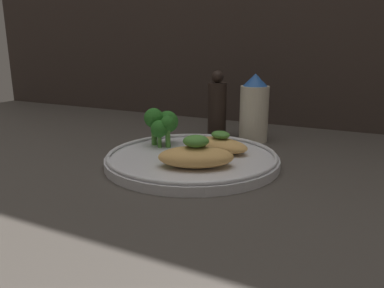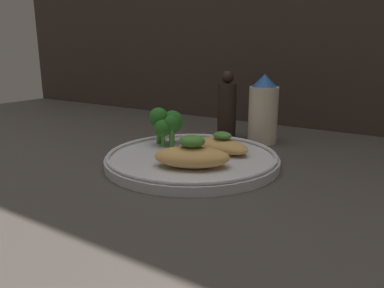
% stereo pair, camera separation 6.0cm
% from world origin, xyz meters
% --- Properties ---
extents(ground_plane, '(1.80, 1.80, 0.01)m').
position_xyz_m(ground_plane, '(0.00, 0.00, -0.01)').
color(ground_plane, '#3D3833').
extents(plate, '(0.28, 0.28, 0.02)m').
position_xyz_m(plate, '(0.00, 0.00, 0.01)').
color(plate, silver).
rests_on(plate, ground_plane).
extents(grilled_meat_front, '(0.13, 0.10, 0.05)m').
position_xyz_m(grilled_meat_front, '(0.03, -0.05, 0.03)').
color(grilled_meat_front, tan).
rests_on(grilled_meat_front, plate).
extents(grilled_meat_middle, '(0.11, 0.07, 0.04)m').
position_xyz_m(grilled_meat_middle, '(0.03, 0.05, 0.03)').
color(grilled_meat_middle, tan).
rests_on(grilled_meat_middle, plate).
extents(broccoli_bunch, '(0.06, 0.07, 0.07)m').
position_xyz_m(broccoli_bunch, '(-0.08, 0.04, 0.05)').
color(broccoli_bunch, '#4C8E38').
rests_on(broccoli_bunch, plate).
extents(sauce_bottle, '(0.06, 0.06, 0.13)m').
position_xyz_m(sauce_bottle, '(0.04, 0.20, 0.06)').
color(sauce_bottle, beige).
rests_on(sauce_bottle, ground_plane).
extents(pepper_grinder, '(0.04, 0.04, 0.14)m').
position_xyz_m(pepper_grinder, '(-0.04, 0.20, 0.06)').
color(pepper_grinder, black).
rests_on(pepper_grinder, ground_plane).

